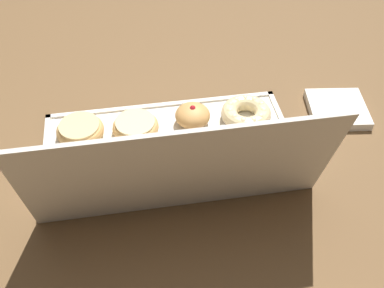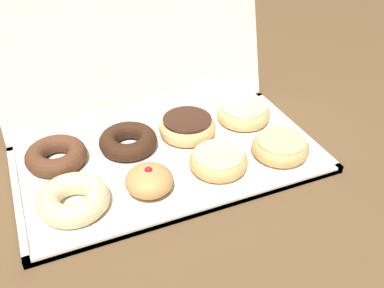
{
  "view_description": "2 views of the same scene",
  "coord_description": "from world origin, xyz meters",
  "px_view_note": "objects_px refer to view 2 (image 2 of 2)",
  "views": [
    {
      "loc": [
        0.07,
        0.73,
        0.76
      ],
      "look_at": [
        -0.05,
        0.02,
        0.03
      ],
      "focal_mm": 43.63,
      "sensor_mm": 36.0,
      "label": 1
    },
    {
      "loc": [
        -0.22,
        -0.62,
        0.51
      ],
      "look_at": [
        0.04,
        -0.01,
        0.04
      ],
      "focal_mm": 40.99,
      "sensor_mm": 36.0,
      "label": 2
    }
  ],
  "objects_px": {
    "cruller_donut_0": "(73,198)",
    "glazed_ring_donut_2": "(218,161)",
    "donut_box": "(170,161)",
    "chocolate_cake_ring_donut_5": "(128,141)",
    "jelly_filled_donut_1": "(149,180)",
    "glazed_ring_donut_7": "(243,113)",
    "chocolate_cake_ring_donut_4": "(56,156)",
    "chocolate_frosted_donut_6": "(187,127)",
    "glazed_ring_donut_3": "(280,147)"
  },
  "relations": [
    {
      "from": "cruller_donut_0",
      "to": "glazed_ring_donut_2",
      "type": "relative_size",
      "value": 1.11
    },
    {
      "from": "donut_box",
      "to": "chocolate_cake_ring_donut_5",
      "type": "distance_m",
      "value": 0.09
    },
    {
      "from": "cruller_donut_0",
      "to": "jelly_filled_donut_1",
      "type": "bearing_deg",
      "value": -4.08
    },
    {
      "from": "glazed_ring_donut_7",
      "to": "chocolate_cake_ring_donut_4",
      "type": "bearing_deg",
      "value": 179.21
    },
    {
      "from": "chocolate_cake_ring_donut_4",
      "to": "chocolate_frosted_donut_6",
      "type": "bearing_deg",
      "value": -2.23
    },
    {
      "from": "donut_box",
      "to": "glazed_ring_donut_3",
      "type": "distance_m",
      "value": 0.21
    },
    {
      "from": "donut_box",
      "to": "cruller_donut_0",
      "type": "height_order",
      "value": "cruller_donut_0"
    },
    {
      "from": "donut_box",
      "to": "glazed_ring_donut_3",
      "type": "relative_size",
      "value": 5.19
    },
    {
      "from": "cruller_donut_0",
      "to": "glazed_ring_donut_3",
      "type": "bearing_deg",
      "value": -0.96
    },
    {
      "from": "donut_box",
      "to": "glazed_ring_donut_3",
      "type": "bearing_deg",
      "value": -19.11
    },
    {
      "from": "cruller_donut_0",
      "to": "glazed_ring_donut_2",
      "type": "xyz_separation_m",
      "value": [
        0.26,
        0.0,
        -0.0
      ]
    },
    {
      "from": "donut_box",
      "to": "glazed_ring_donut_7",
      "type": "relative_size",
      "value": 4.98
    },
    {
      "from": "jelly_filled_donut_1",
      "to": "glazed_ring_donut_3",
      "type": "bearing_deg",
      "value": 0.56
    },
    {
      "from": "chocolate_cake_ring_donut_4",
      "to": "glazed_ring_donut_7",
      "type": "bearing_deg",
      "value": -0.79
    },
    {
      "from": "glazed_ring_donut_2",
      "to": "chocolate_frosted_donut_6",
      "type": "distance_m",
      "value": 0.12
    },
    {
      "from": "donut_box",
      "to": "glazed_ring_donut_7",
      "type": "height_order",
      "value": "glazed_ring_donut_7"
    },
    {
      "from": "chocolate_cake_ring_donut_5",
      "to": "glazed_ring_donut_7",
      "type": "height_order",
      "value": "glazed_ring_donut_7"
    },
    {
      "from": "glazed_ring_donut_7",
      "to": "chocolate_frosted_donut_6",
      "type": "bearing_deg",
      "value": -177.94
    },
    {
      "from": "chocolate_cake_ring_donut_5",
      "to": "donut_box",
      "type": "bearing_deg",
      "value": -45.83
    },
    {
      "from": "donut_box",
      "to": "glazed_ring_donut_2",
      "type": "xyz_separation_m",
      "value": [
        0.07,
        -0.06,
        0.02
      ]
    },
    {
      "from": "chocolate_cake_ring_donut_5",
      "to": "cruller_donut_0",
      "type": "bearing_deg",
      "value": -135.64
    },
    {
      "from": "jelly_filled_donut_1",
      "to": "glazed_ring_donut_7",
      "type": "distance_m",
      "value": 0.29
    },
    {
      "from": "chocolate_cake_ring_donut_4",
      "to": "chocolate_frosted_donut_6",
      "type": "relative_size",
      "value": 0.98
    },
    {
      "from": "cruller_donut_0",
      "to": "glazed_ring_donut_2",
      "type": "bearing_deg",
      "value": 0.3
    },
    {
      "from": "jelly_filled_donut_1",
      "to": "chocolate_cake_ring_donut_5",
      "type": "height_order",
      "value": "jelly_filled_donut_1"
    },
    {
      "from": "chocolate_cake_ring_donut_4",
      "to": "chocolate_cake_ring_donut_5",
      "type": "xyz_separation_m",
      "value": [
        0.14,
        -0.01,
        -0.0
      ]
    },
    {
      "from": "jelly_filled_donut_1",
      "to": "glazed_ring_donut_2",
      "type": "bearing_deg",
      "value": 4.41
    },
    {
      "from": "chocolate_frosted_donut_6",
      "to": "glazed_ring_donut_7",
      "type": "distance_m",
      "value": 0.13
    },
    {
      "from": "glazed_ring_donut_7",
      "to": "donut_box",
      "type": "bearing_deg",
      "value": -160.95
    },
    {
      "from": "glazed_ring_donut_3",
      "to": "chocolate_cake_ring_donut_5",
      "type": "distance_m",
      "value": 0.29
    },
    {
      "from": "cruller_donut_0",
      "to": "glazed_ring_donut_7",
      "type": "distance_m",
      "value": 0.4
    },
    {
      "from": "jelly_filled_donut_1",
      "to": "glazed_ring_donut_2",
      "type": "height_order",
      "value": "jelly_filled_donut_1"
    },
    {
      "from": "glazed_ring_donut_2",
      "to": "glazed_ring_donut_7",
      "type": "distance_m",
      "value": 0.17
    },
    {
      "from": "cruller_donut_0",
      "to": "chocolate_frosted_donut_6",
      "type": "distance_m",
      "value": 0.28
    },
    {
      "from": "chocolate_cake_ring_donut_4",
      "to": "chocolate_cake_ring_donut_5",
      "type": "distance_m",
      "value": 0.14
    },
    {
      "from": "donut_box",
      "to": "chocolate_frosted_donut_6",
      "type": "bearing_deg",
      "value": 45.45
    },
    {
      "from": "glazed_ring_donut_3",
      "to": "chocolate_cake_ring_donut_5",
      "type": "bearing_deg",
      "value": 152.96
    },
    {
      "from": "glazed_ring_donut_7",
      "to": "glazed_ring_donut_2",
      "type": "bearing_deg",
      "value": -133.46
    },
    {
      "from": "jelly_filled_donut_1",
      "to": "chocolate_frosted_donut_6",
      "type": "relative_size",
      "value": 0.72
    },
    {
      "from": "chocolate_cake_ring_donut_4",
      "to": "glazed_ring_donut_2",
      "type": "bearing_deg",
      "value": -26.1
    },
    {
      "from": "glazed_ring_donut_3",
      "to": "chocolate_cake_ring_donut_4",
      "type": "distance_m",
      "value": 0.42
    },
    {
      "from": "glazed_ring_donut_3",
      "to": "jelly_filled_donut_1",
      "type": "bearing_deg",
      "value": -179.44
    },
    {
      "from": "cruller_donut_0",
      "to": "chocolate_cake_ring_donut_5",
      "type": "height_order",
      "value": "cruller_donut_0"
    },
    {
      "from": "glazed_ring_donut_2",
      "to": "chocolate_frosted_donut_6",
      "type": "relative_size",
      "value": 0.93
    },
    {
      "from": "glazed_ring_donut_2",
      "to": "glazed_ring_donut_7",
      "type": "relative_size",
      "value": 0.95
    },
    {
      "from": "chocolate_frosted_donut_6",
      "to": "glazed_ring_donut_7",
      "type": "height_order",
      "value": "chocolate_frosted_donut_6"
    },
    {
      "from": "cruller_donut_0",
      "to": "jelly_filled_donut_1",
      "type": "height_order",
      "value": "jelly_filled_donut_1"
    },
    {
      "from": "chocolate_cake_ring_donut_4",
      "to": "donut_box",
      "type": "bearing_deg",
      "value": -19.8
    },
    {
      "from": "jelly_filled_donut_1",
      "to": "chocolate_frosted_donut_6",
      "type": "bearing_deg",
      "value": 46.72
    },
    {
      "from": "glazed_ring_donut_7",
      "to": "chocolate_cake_ring_donut_5",
      "type": "bearing_deg",
      "value": -179.61
    }
  ]
}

